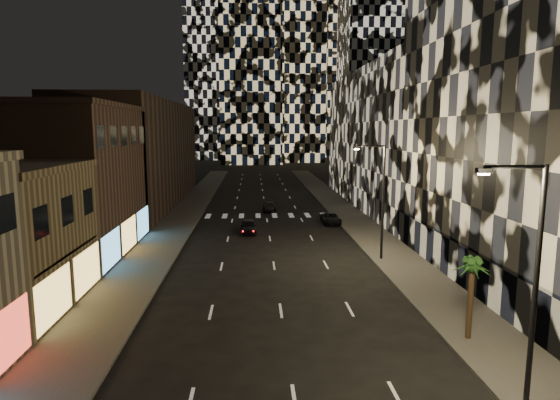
{
  "coord_description": "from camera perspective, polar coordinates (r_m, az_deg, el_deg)",
  "views": [
    {
      "loc": [
        -1.5,
        -5.59,
        10.33
      ],
      "look_at": [
        0.12,
        22.93,
        6.0
      ],
      "focal_mm": 30.0,
      "sensor_mm": 36.0,
      "label": 1
    }
  ],
  "objects": [
    {
      "name": "palm_tree",
      "position": [
        24.62,
        22.38,
        -8.04
      ],
      "size": [
        2.08,
        2.09,
        4.11
      ],
      "color": "#47331E",
      "rests_on": "sidewalk_right"
    },
    {
      "name": "midrise_filler_right",
      "position": [
        66.19,
        15.83,
        7.15
      ],
      "size": [
        16.0,
        40.0,
        18.0
      ],
      "primitive_type": "cube",
      "color": "#232326",
      "rests_on": "ground"
    },
    {
      "name": "curb_left",
      "position": [
        56.89,
        -9.66,
        -1.89
      ],
      "size": [
        0.2,
        120.0,
        0.15
      ],
      "primitive_type": "cube",
      "color": "#4C4C47",
      "rests_on": "ground"
    },
    {
      "name": "retail_brown",
      "position": [
        42.27,
        -24.76,
        1.95
      ],
      "size": [
        10.0,
        15.0,
        12.0
      ],
      "primitive_type": "cube",
      "color": "#4A362A",
      "rests_on": "ground"
    },
    {
      "name": "sidewalk_left",
      "position": [
        57.16,
        -11.75,
        -1.9
      ],
      "size": [
        4.0,
        120.0,
        0.15
      ],
      "primitive_type": "cube",
      "color": "#47443F",
      "rests_on": "ground"
    },
    {
      "name": "sidewalk_right",
      "position": [
        57.68,
        8.31,
        -1.71
      ],
      "size": [
        4.0,
        120.0,
        0.15
      ],
      "primitive_type": "cube",
      "color": "#47443F",
      "rests_on": "ground"
    },
    {
      "name": "car_dark_oncoming",
      "position": [
        59.89,
        -1.29,
        -0.74
      ],
      "size": [
        1.84,
        4.13,
        1.18
      ],
      "primitive_type": "imported",
      "rotation": [
        0.0,
        0.0,
        3.09
      ],
      "color": "black",
      "rests_on": "ground"
    },
    {
      "name": "car_dark_midlane",
      "position": [
        47.14,
        -3.87,
        -3.23
      ],
      "size": [
        1.67,
        3.95,
        1.33
      ],
      "primitive_type": "imported",
      "rotation": [
        0.0,
        0.0,
        0.02
      ],
      "color": "black",
      "rests_on": "ground"
    },
    {
      "name": "curb_right",
      "position": [
        57.3,
        6.25,
        -1.74
      ],
      "size": [
        0.2,
        120.0,
        0.15
      ],
      "primitive_type": "cube",
      "color": "#4C4C47",
      "rests_on": "ground"
    },
    {
      "name": "streetlight_near",
      "position": [
        19.1,
        28.23,
        -7.54
      ],
      "size": [
        2.55,
        0.25,
        9.0
      ],
      "color": "black",
      "rests_on": "sidewalk_right"
    },
    {
      "name": "streetlight_far",
      "position": [
        37.26,
        12.12,
        0.75
      ],
      "size": [
        2.55,
        0.25,
        9.0
      ],
      "color": "black",
      "rests_on": "sidewalk_right"
    },
    {
      "name": "midrise_base",
      "position": [
        34.26,
        20.79,
        -6.89
      ],
      "size": [
        0.6,
        25.0,
        3.0
      ],
      "primitive_type": "cube",
      "color": "#383838",
      "rests_on": "ground"
    },
    {
      "name": "tower_center_low",
      "position": [
        150.26,
        -3.63,
        22.93
      ],
      "size": [
        18.0,
        18.0,
        95.0
      ],
      "primitive_type": "cube",
      "color": "black",
      "rests_on": "ground"
    },
    {
      "name": "car_dark_rightlane",
      "position": [
        51.96,
        6.23,
        -2.25
      ],
      "size": [
        1.92,
        4.13,
        1.15
      ],
      "primitive_type": "imported",
      "rotation": [
        0.0,
        0.0,
        -0.0
      ],
      "color": "black",
      "rests_on": "ground"
    },
    {
      "name": "retail_filler_left",
      "position": [
        67.48,
        -16.6,
        5.44
      ],
      "size": [
        10.0,
        40.0,
        14.0
      ],
      "primitive_type": "cube",
      "color": "#4A362A",
      "rests_on": "ground"
    }
  ]
}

